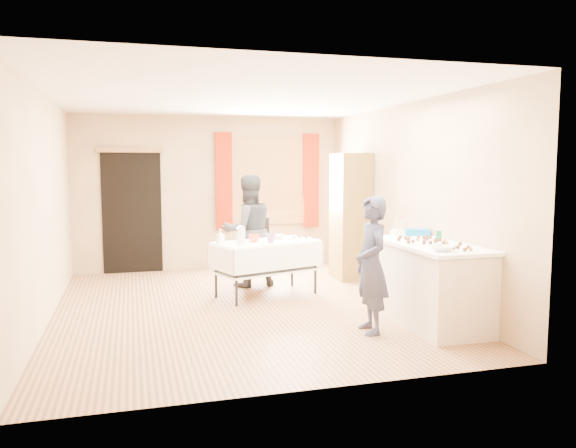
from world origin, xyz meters
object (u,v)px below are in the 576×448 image
object	(u,v)px
counter	(430,284)
party_table	(266,263)
woman	(248,231)
girl	(371,265)
cabinet	(351,216)
chair	(256,263)

from	to	relation	value
counter	party_table	xyz separation A→B (m)	(-1.45, 1.80, -0.01)
party_table	woman	bearing A→B (deg)	80.71
counter	girl	xyz separation A→B (m)	(-0.78, -0.14, 0.27)
counter	girl	world-z (taller)	girl
cabinet	girl	size ratio (longest dim) A/B	1.35
cabinet	chair	world-z (taller)	cabinet
girl	woman	world-z (taller)	woman
cabinet	woman	distance (m)	1.68
cabinet	chair	distance (m)	1.65
girl	cabinet	bearing A→B (deg)	165.98
party_table	woman	size ratio (longest dim) A/B	0.96
girl	counter	bearing A→B (deg)	103.83
counter	chair	world-z (taller)	chair
chair	girl	distance (m)	2.94
party_table	counter	bearing A→B (deg)	-69.93
cabinet	party_table	bearing A→B (deg)	-152.60
cabinet	counter	size ratio (longest dim) A/B	1.20
woman	chair	bearing A→B (deg)	-134.54
chair	woman	size ratio (longest dim) A/B	0.59
cabinet	counter	xyz separation A→B (m)	(-0.10, -2.61, -0.53)
cabinet	counter	distance (m)	2.66
party_table	chair	distance (m)	0.91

